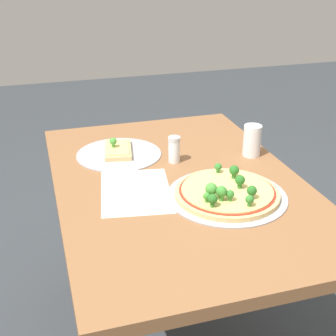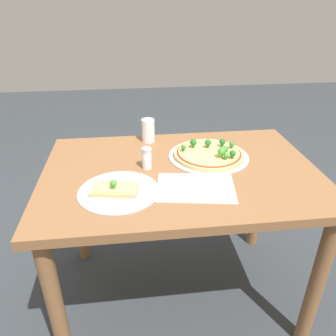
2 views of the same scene
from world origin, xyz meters
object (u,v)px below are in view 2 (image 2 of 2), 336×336
at_px(dining_table, 181,191).
at_px(condiment_shaker, 147,158).
at_px(pizza_tray_whole, 209,154).
at_px(pizza_tray_slice, 117,190).
at_px(drinking_cup, 148,131).

relative_size(dining_table, condiment_shaker, 12.34).
relative_size(pizza_tray_whole, pizza_tray_slice, 1.18).
distance_m(dining_table, pizza_tray_whole, 0.21).
height_order(pizza_tray_slice, condiment_shaker, condiment_shaker).
height_order(dining_table, pizza_tray_whole, pizza_tray_whole).
distance_m(dining_table, drinking_cup, 0.36).
xyz_separation_m(drinking_cup, condiment_shaker, (-0.02, -0.27, -0.01)).
distance_m(drinking_cup, condiment_shaker, 0.27).
distance_m(pizza_tray_whole, pizza_tray_slice, 0.47).
distance_m(pizza_tray_whole, condiment_shaker, 0.29).
distance_m(pizza_tray_slice, drinking_cup, 0.47).
height_order(dining_table, drinking_cup, drinking_cup).
bearing_deg(pizza_tray_slice, condiment_shaker, 54.69).
relative_size(drinking_cup, condiment_shaker, 1.22).
bearing_deg(pizza_tray_whole, condiment_shaker, -165.02).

